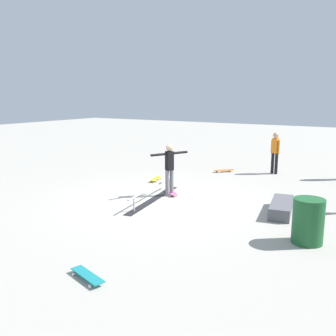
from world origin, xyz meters
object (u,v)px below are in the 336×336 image
object	(u,v)px
skater_main	(169,166)
loose_skateboard_yellow	(156,179)
skateboard_main	(171,192)
bystander_orange_shirt	(275,151)
loose_skateboard_teal	(87,275)
trash_bin	(308,221)
loose_skateboard_orange	(224,170)
grind_rail	(153,194)
skate_ledge	(281,207)

from	to	relation	value
skater_main	loose_skateboard_yellow	bearing A→B (deg)	-109.28
skateboard_main	bystander_orange_shirt	bearing A→B (deg)	113.86
bystander_orange_shirt	loose_skateboard_yellow	size ratio (longest dim) A/B	1.96
bystander_orange_shirt	loose_skateboard_teal	size ratio (longest dim) A/B	1.96
skateboard_main	trash_bin	bearing A→B (deg)	22.24
loose_skateboard_yellow	loose_skateboard_orange	distance (m)	3.10
bystander_orange_shirt	loose_skateboard_orange	size ratio (longest dim) A/B	2.26
skater_main	loose_skateboard_teal	world-z (taller)	skater_main
grind_rail	skate_ledge	size ratio (longest dim) A/B	2.03
skateboard_main	trash_bin	distance (m)	4.79
skate_ledge	bystander_orange_shirt	distance (m)	5.19
loose_skateboard_orange	loose_skateboard_teal	bearing A→B (deg)	-126.64
grind_rail	loose_skateboard_yellow	distance (m)	2.49
skateboard_main	trash_bin	xyz separation A→B (m)	(1.85, 4.40, 0.40)
grind_rail	skateboard_main	size ratio (longest dim) A/B	4.59
skater_main	skateboard_main	size ratio (longest dim) A/B	2.25
skate_ledge	skater_main	bearing A→B (deg)	-89.13
skateboard_main	skate_ledge	bearing A→B (deg)	42.93
grind_rail	loose_skateboard_yellow	world-z (taller)	grind_rail
skate_ledge	skateboard_main	xyz separation A→B (m)	(-0.13, -3.42, -0.08)
grind_rail	skater_main	xyz separation A→B (m)	(-0.62, 0.17, 0.74)
loose_skateboard_orange	trash_bin	bearing A→B (deg)	-99.63
bystander_orange_shirt	grind_rail	bearing A→B (deg)	-95.58
loose_skateboard_orange	loose_skateboard_yellow	bearing A→B (deg)	-164.69
loose_skateboard_teal	skate_ledge	bearing A→B (deg)	87.92
grind_rail	skateboard_main	xyz separation A→B (m)	(-0.80, 0.13, -0.11)
skater_main	loose_skateboard_orange	distance (m)	4.30
skate_ledge	bystander_orange_shirt	xyz separation A→B (m)	(-4.89, -1.57, 0.76)
loose_skateboard_orange	trash_bin	xyz separation A→B (m)	(5.89, 4.34, 0.40)
skateboard_main	trash_bin	world-z (taller)	trash_bin
skate_ledge	loose_skateboard_orange	distance (m)	5.36
bystander_orange_shirt	trash_bin	distance (m)	7.10
loose_skateboard_yellow	skateboard_main	bearing A→B (deg)	31.82
loose_skateboard_yellow	loose_skateboard_orange	bearing A→B (deg)	135.85
grind_rail	loose_skateboard_orange	size ratio (longest dim) A/B	4.55
skate_ledge	trash_bin	distance (m)	2.01
loose_skateboard_yellow	loose_skateboard_teal	distance (m)	7.37
bystander_orange_shirt	loose_skateboard_yellow	bearing A→B (deg)	-119.64
skater_main	loose_skateboard_teal	bearing A→B (deg)	42.82
skater_main	skateboard_main	distance (m)	0.87
loose_skateboard_orange	bystander_orange_shirt	bearing A→B (deg)	-24.04
skate_ledge	skateboard_main	distance (m)	3.42
grind_rail	loose_skateboard_orange	bearing A→B (deg)	168.73
skate_ledge	trash_bin	world-z (taller)	trash_bin
skate_ledge	grind_rail	bearing A→B (deg)	-79.33
loose_skateboard_orange	loose_skateboard_teal	size ratio (longest dim) A/B	0.87
skater_main	trash_bin	xyz separation A→B (m)	(1.67, 4.35, -0.45)
loose_skateboard_yellow	loose_skateboard_orange	xyz separation A→B (m)	(-2.72, 1.49, 0.00)
bystander_orange_shirt	loose_skateboard_orange	bearing A→B (deg)	-144.06
bystander_orange_shirt	loose_skateboard_orange	world-z (taller)	bystander_orange_shirt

